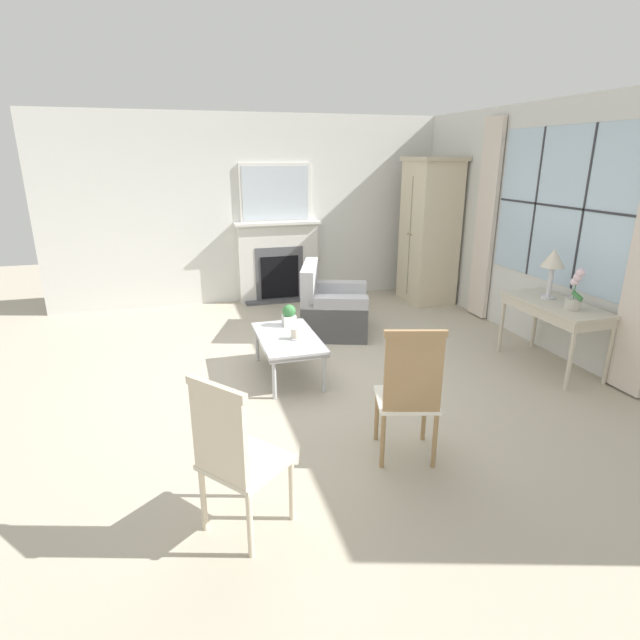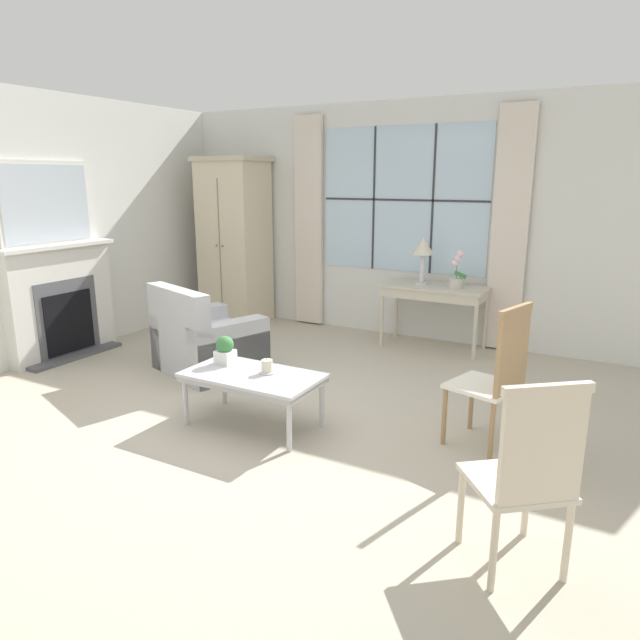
# 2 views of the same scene
# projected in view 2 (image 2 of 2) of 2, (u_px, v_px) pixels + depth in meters

# --- Properties ---
(ground_plane) EXTENTS (14.00, 14.00, 0.00)m
(ground_plane) POSITION_uv_depth(u_px,v_px,m) (264.00, 420.00, 4.64)
(ground_plane) COLOR #B2A893
(wall_back_windowed) EXTENTS (7.20, 0.14, 2.80)m
(wall_back_windowed) POSITION_uv_depth(u_px,v_px,m) (403.00, 222.00, 6.86)
(wall_back_windowed) COLOR silver
(wall_back_windowed) RESTS_ON ground_plane
(wall_left) EXTENTS (0.06, 7.20, 2.80)m
(wall_left) POSITION_uv_depth(u_px,v_px,m) (62.00, 227.00, 6.22)
(wall_left) COLOR silver
(wall_left) RESTS_ON ground_plane
(fireplace) EXTENTS (0.34, 1.32, 2.09)m
(fireplace) POSITION_uv_depth(u_px,v_px,m) (60.00, 293.00, 6.16)
(fireplace) COLOR #515156
(fireplace) RESTS_ON ground_plane
(armoire) EXTENTS (0.88, 0.70, 2.18)m
(armoire) POSITION_uv_depth(u_px,v_px,m) (235.00, 241.00, 7.65)
(armoire) COLOR beige
(armoire) RESTS_ON ground_plane
(console_table) EXTENTS (1.16, 0.54, 0.73)m
(console_table) POSITION_uv_depth(u_px,v_px,m) (434.00, 293.00, 6.49)
(console_table) COLOR beige
(console_table) RESTS_ON ground_plane
(table_lamp) EXTENTS (0.25, 0.25, 0.54)m
(table_lamp) POSITION_uv_depth(u_px,v_px,m) (423.00, 248.00, 6.47)
(table_lamp) COLOR silver
(table_lamp) RESTS_ON console_table
(potted_orchid) EXTENTS (0.19, 0.15, 0.43)m
(potted_orchid) POSITION_uv_depth(u_px,v_px,m) (457.00, 273.00, 6.29)
(potted_orchid) COLOR #BCB7AD
(potted_orchid) RESTS_ON console_table
(armchair_upholstered) EXTENTS (1.18, 1.09, 0.89)m
(armchair_upholstered) POSITION_uv_depth(u_px,v_px,m) (206.00, 343.00, 5.76)
(armchair_upholstered) COLOR #B2B2B7
(armchair_upholstered) RESTS_ON ground_plane
(side_chair_wooden) EXTENTS (0.54, 0.54, 1.08)m
(side_chair_wooden) POSITION_uv_depth(u_px,v_px,m) (498.00, 371.00, 4.02)
(side_chair_wooden) COLOR white
(side_chair_wooden) RESTS_ON ground_plane
(accent_chair_wooden) EXTENTS (0.62, 0.62, 1.04)m
(accent_chair_wooden) POSITION_uv_depth(u_px,v_px,m) (528.00, 469.00, 2.70)
(accent_chair_wooden) COLOR beige
(accent_chair_wooden) RESTS_ON ground_plane
(coffee_table) EXTENTS (1.07, 0.59, 0.44)m
(coffee_table) POSITION_uv_depth(u_px,v_px,m) (253.00, 379.00, 4.46)
(coffee_table) COLOR #BCBCC1
(coffee_table) RESTS_ON ground_plane
(potted_plant_small) EXTENTS (0.15, 0.15, 0.23)m
(potted_plant_small) POSITION_uv_depth(u_px,v_px,m) (225.00, 350.00, 4.66)
(potted_plant_small) COLOR white
(potted_plant_small) RESTS_ON coffee_table
(pillar_candle) EXTENTS (0.12, 0.12, 0.12)m
(pillar_candle) POSITION_uv_depth(u_px,v_px,m) (267.00, 367.00, 4.44)
(pillar_candle) COLOR silver
(pillar_candle) RESTS_ON coffee_table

